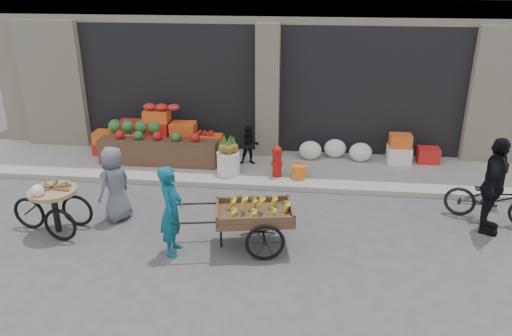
# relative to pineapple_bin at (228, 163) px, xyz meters

# --- Properties ---
(ground) EXTENTS (80.00, 80.00, 0.00)m
(ground) POSITION_rel_pineapple_bin_xyz_m (0.75, -3.60, -0.37)
(ground) COLOR #424244
(ground) RESTS_ON ground
(sidewalk) EXTENTS (18.00, 2.20, 0.12)m
(sidewalk) POSITION_rel_pineapple_bin_xyz_m (0.75, 0.50, -0.31)
(sidewalk) COLOR gray
(sidewalk) RESTS_ON ground
(building) EXTENTS (14.00, 6.45, 7.00)m
(building) POSITION_rel_pineapple_bin_xyz_m (0.75, 4.43, 3.00)
(building) COLOR beige
(building) RESTS_ON ground
(fruit_display) EXTENTS (3.10, 1.12, 1.24)m
(fruit_display) POSITION_rel_pineapple_bin_xyz_m (-1.73, 0.78, 0.30)
(fruit_display) COLOR red
(fruit_display) RESTS_ON sidewalk
(pineapple_bin) EXTENTS (0.52, 0.52, 0.50)m
(pineapple_bin) POSITION_rel_pineapple_bin_xyz_m (0.00, 0.00, 0.00)
(pineapple_bin) COLOR silver
(pineapple_bin) RESTS_ON sidewalk
(fire_hydrant) EXTENTS (0.22, 0.22, 0.71)m
(fire_hydrant) POSITION_rel_pineapple_bin_xyz_m (1.10, -0.05, 0.13)
(fire_hydrant) COLOR #A5140F
(fire_hydrant) RESTS_ON sidewalk
(orange_bucket) EXTENTS (0.32, 0.32, 0.30)m
(orange_bucket) POSITION_rel_pineapple_bin_xyz_m (1.60, -0.10, -0.10)
(orange_bucket) COLOR orange
(orange_bucket) RESTS_ON sidewalk
(right_bay_goods) EXTENTS (3.35, 0.60, 0.70)m
(right_bay_goods) POSITION_rel_pineapple_bin_xyz_m (3.36, 1.10, 0.04)
(right_bay_goods) COLOR silver
(right_bay_goods) RESTS_ON sidewalk
(seated_person) EXTENTS (0.51, 0.43, 0.93)m
(seated_person) POSITION_rel_pineapple_bin_xyz_m (0.40, 0.60, 0.21)
(seated_person) COLOR black
(seated_person) RESTS_ON sidewalk
(banana_cart) EXTENTS (2.32, 1.26, 0.92)m
(banana_cart) POSITION_rel_pineapple_bin_xyz_m (0.88, -2.89, 0.30)
(banana_cart) COLOR brown
(banana_cart) RESTS_ON ground
(vendor_woman) EXTENTS (0.40, 0.58, 1.56)m
(vendor_woman) POSITION_rel_pineapple_bin_xyz_m (-0.40, -3.22, 0.41)
(vendor_woman) COLOR #0E536B
(vendor_woman) RESTS_ON ground
(tricycle_cart) EXTENTS (1.45, 0.92, 0.95)m
(tricycle_cart) POSITION_rel_pineapple_bin_xyz_m (-2.69, -2.78, 0.20)
(tricycle_cart) COLOR #9E7F51
(tricycle_cart) RESTS_ON ground
(vendor_grey) EXTENTS (0.72, 0.84, 1.45)m
(vendor_grey) POSITION_rel_pineapple_bin_xyz_m (-1.78, -2.19, 0.36)
(vendor_grey) COLOR slate
(vendor_grey) RESTS_ON ground
(bicycle) EXTENTS (1.82, 1.16, 0.90)m
(bicycle) POSITION_rel_pineapple_bin_xyz_m (5.25, -1.48, 0.08)
(bicycle) COLOR black
(bicycle) RESTS_ON ground
(cyclist) EXTENTS (0.78, 1.13, 1.79)m
(cyclist) POSITION_rel_pineapple_bin_xyz_m (5.05, -1.88, 0.52)
(cyclist) COLOR black
(cyclist) RESTS_ON ground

